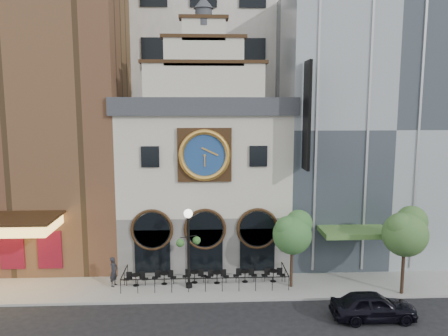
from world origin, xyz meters
The scene contains 18 objects.
ground centered at (0.00, 0.00, 0.00)m, with size 120.00×120.00×0.00m, color black.
sidewalk centered at (0.00, 2.50, 0.07)m, with size 44.00×5.00×0.15m, color gray.
clock_building centered at (0.00, 7.82, 6.69)m, with size 12.60×8.78×18.65m.
theater_building centered at (-13.00, 9.96, 12.60)m, with size 14.00×15.60×25.00m.
retail_building centered at (12.99, 9.99, 10.14)m, with size 14.00×14.40×20.00m.
office_tower centered at (0.00, 20.00, 20.00)m, with size 20.00×16.00×40.00m, color #B8B0A6.
cafe_railing centered at (0.00, 2.50, 0.60)m, with size 10.60×2.60×0.90m, color black, non-canonical shape.
bistro_0 centered at (-4.53, 2.38, 0.61)m, with size 1.58×0.68×0.90m.
bistro_1 centered at (-2.71, 2.55, 0.61)m, with size 1.58×0.68×0.90m.
bistro_2 centered at (-0.72, 2.68, 0.61)m, with size 1.58×0.68×0.90m.
bistro_3 centered at (0.77, 2.54, 0.61)m, with size 1.58×0.68×0.90m.
bistro_4 centered at (2.64, 2.66, 0.61)m, with size 1.58×0.68×0.90m.
bistro_5 centered at (4.53, 2.63, 0.61)m, with size 1.58×0.68×0.90m.
car_right centered at (9.30, -2.51, 0.79)m, with size 1.87×4.66×1.59m, color black.
pedestrian centered at (-5.95, 2.42, 1.12)m, with size 0.71×0.47×1.95m, color black.
lamppost centered at (-1.06, 1.94, 3.36)m, with size 1.56×1.01×5.19m.
tree_left centered at (5.61, 1.83, 3.83)m, with size 2.61×2.51×5.02m.
tree_right centered at (12.34, 0.49, 4.20)m, with size 2.87×2.76×5.52m.
Camera 1 is at (-0.04, -24.96, 11.83)m, focal length 35.00 mm.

